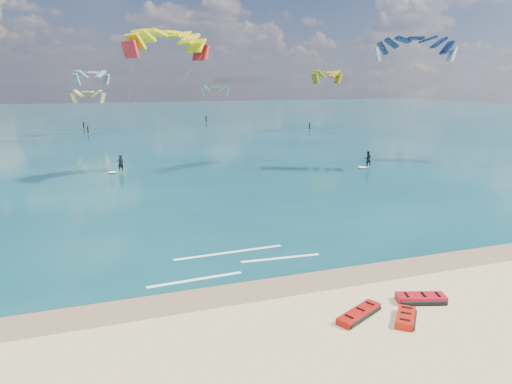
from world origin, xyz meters
The scene contains 10 objects.
ground centered at (0.00, 40.00, 0.00)m, with size 320.00×320.00×0.00m, color tan.
wet_sand_strip centered at (0.00, 3.00, 0.00)m, with size 320.00×2.40×0.01m, color brown.
sea centered at (0.00, 104.00, 0.02)m, with size 320.00×200.00×0.04m, color #0B353D.
packed_kite_left centered at (4.03, -0.94, 0.00)m, with size 2.67×0.98×0.36m, color #B41209, non-canonical shape.
packed_kite_mid centered at (7.46, -0.65, 0.00)m, with size 2.42×1.14×0.41m, color red, non-canonical shape.
packed_kite_right centered at (5.71, -1.89, 0.00)m, with size 1.89×1.04×0.38m, color red, non-canonical shape.
kitesurfer_main centered at (-1.37, 33.04, 8.42)m, with size 12.82×8.03×16.30m.
kitesurfer_far centered at (25.03, 27.48, 8.54)m, with size 10.02×6.48×15.95m.
shoreline_foam centered at (0.65, 6.64, 0.05)m, with size 10.00×3.59×0.01m.
distant_kites centered at (-4.62, 77.45, 5.51)m, with size 77.92×30.16×13.75m.
Camera 1 is at (-5.94, -16.39, 9.95)m, focal length 32.00 mm.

